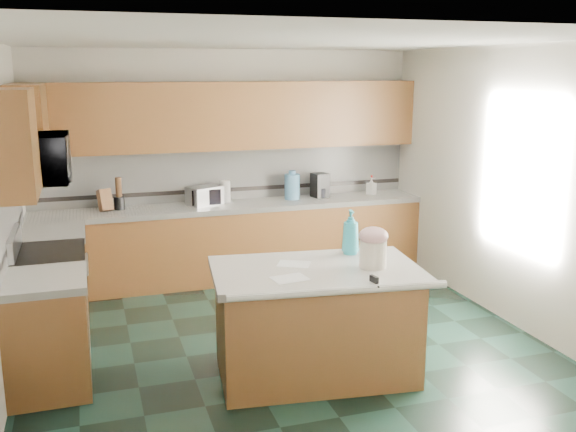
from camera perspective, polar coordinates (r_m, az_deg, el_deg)
name	(u,v)px	position (r m, az deg, el deg)	size (l,w,h in m)	color
floor	(284,344)	(6.02, -0.36, -11.28)	(4.60, 4.60, 0.00)	black
ceiling	(284,40)	(5.50, -0.40, 15.37)	(4.60, 4.60, 0.00)	white
wall_back	(227,164)	(7.82, -5.46, 4.63)	(4.60, 0.04, 2.70)	white
wall_front	(412,281)	(3.53, 10.97, -5.72)	(4.60, 0.04, 2.70)	white
wall_right	(509,186)	(6.66, 19.08, 2.55)	(0.04, 4.60, 2.70)	white
back_base_cab	(234,244)	(7.70, -4.80, -2.48)	(4.60, 0.60, 0.86)	#321F0C
back_countertop	(234,206)	(7.59, -4.87, 0.87)	(4.60, 0.64, 0.06)	white
back_upper_cab	(229,116)	(7.57, -5.25, 8.87)	(4.60, 0.33, 0.78)	#321F0C
back_backsplash	(228,174)	(7.80, -5.39, 3.77)	(4.60, 0.02, 0.63)	silver
back_accent_band	(228,190)	(7.83, -5.35, 2.35)	(4.60, 0.01, 0.05)	black
left_base_cab_rear	(55,278)	(6.85, -20.01, -5.18)	(0.60, 0.82, 0.86)	#321F0C
left_counter_rear	(51,233)	(6.73, -20.30, -1.45)	(0.64, 0.82, 0.06)	white
left_base_cab_front	(48,337)	(5.41, -20.54, -10.03)	(0.60, 0.72, 0.86)	#321F0C
left_counter_front	(43,281)	(5.26, -20.94, -5.40)	(0.64, 0.72, 0.06)	white
left_backsplash	(9,217)	(5.96, -23.59, -0.10)	(0.02, 2.30, 0.63)	silver
left_accent_band	(11,239)	(6.00, -23.37, -1.91)	(0.01, 2.30, 0.05)	black
left_upper_cab_rear	(28,125)	(6.71, -22.12, 7.48)	(0.33, 1.09, 0.78)	#321F0C
left_upper_cab_front	(11,144)	(5.05, -23.42, 5.91)	(0.33, 0.72, 0.78)	#321F0C
range_body	(52,304)	(6.10, -20.26, -7.31)	(0.60, 0.76, 0.88)	#B7B7BC
range_oven_door	(86,304)	(6.10, -17.49, -7.49)	(0.02, 0.68, 0.55)	black
range_cooktop	(47,254)	(5.96, -20.60, -3.15)	(0.62, 0.78, 0.04)	black
range_handle	(87,264)	(5.98, -17.45, -4.06)	(0.02, 0.02, 0.66)	#B7B7BC
range_backguard	(14,243)	(5.95, -23.18, -2.20)	(0.06, 0.76, 0.18)	#B7B7BC
microwave	(39,158)	(5.80, -21.24, 4.79)	(0.73, 0.50, 0.41)	#B7B7BC
island_base	(316,325)	(5.30, 2.46, -9.67)	(1.55, 0.89, 0.86)	#321F0C
island_top	(316,271)	(5.14, 2.51, -4.93)	(1.65, 0.99, 0.06)	white
island_bullnose	(339,291)	(4.71, 4.59, -6.66)	(0.06, 0.06, 1.65)	white
treat_jar	(373,254)	(5.15, 7.56, -3.35)	(0.21, 0.21, 0.22)	white
treat_jar_lid	(374,236)	(5.11, 7.61, -1.77)	(0.23, 0.23, 0.14)	#DBA1A3
treat_jar_knob	(374,230)	(5.10, 7.63, -1.23)	(0.03, 0.03, 0.08)	tan
treat_jar_knob_end_l	(369,230)	(5.08, 7.23, -1.26)	(0.04, 0.04, 0.04)	tan
treat_jar_knob_end_r	(378,230)	(5.11, 8.02, -1.20)	(0.04, 0.04, 0.04)	tan
soap_bottle_island	(351,232)	(5.49, 5.59, -1.43)	(0.15, 0.15, 0.38)	#2EA3BA
paper_sheet_a	(290,278)	(4.86, 0.16, -5.57)	(0.26, 0.20, 0.00)	white
paper_sheet_b	(294,264)	(5.22, 0.54, -4.28)	(0.26, 0.20, 0.00)	white
clamp_body	(374,281)	(4.82, 7.65, -5.76)	(0.03, 0.09, 0.08)	black
clamp_handle	(377,286)	(4.78, 7.91, -6.17)	(0.01, 0.01, 0.06)	black
knife_block	(105,200)	(7.43, -15.95, 1.36)	(0.13, 0.11, 0.24)	#472814
utensil_crock	(119,203)	(7.47, -14.75, 1.12)	(0.12, 0.12, 0.15)	black
utensil_bundle	(119,187)	(7.44, -14.83, 2.50)	(0.07, 0.07, 0.22)	#472814
toaster_oven	(205,196)	(7.54, -7.42, 1.81)	(0.38, 0.26, 0.22)	#B7B7BC
toaster_oven_door	(207,197)	(7.43, -7.26, 1.64)	(0.34, 0.01, 0.18)	black
paper_towel	(225,192)	(7.64, -5.58, 2.17)	(0.12, 0.12, 0.26)	white
paper_towel_base	(226,202)	(7.66, -5.56, 1.26)	(0.18, 0.18, 0.01)	#B7B7BC
water_jug	(292,187)	(7.80, 0.37, 2.62)	(0.19, 0.19, 0.31)	#508BB9
water_jug_neck	(292,172)	(7.77, 0.37, 3.89)	(0.09, 0.09, 0.04)	#508BB9
coffee_maker	(320,185)	(7.94, 2.85, 2.75)	(0.18, 0.19, 0.30)	black
coffee_carafe	(321,193)	(7.92, 2.95, 2.08)	(0.12, 0.12, 0.12)	black
soap_bottle_back	(371,186)	(8.19, 7.42, 2.67)	(0.10, 0.10, 0.21)	white
soap_back_cap	(372,176)	(8.16, 7.45, 3.51)	(0.02, 0.02, 0.03)	red
window_light_proxy	(521,174)	(6.46, 20.01, 3.54)	(0.02, 1.40, 1.10)	white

